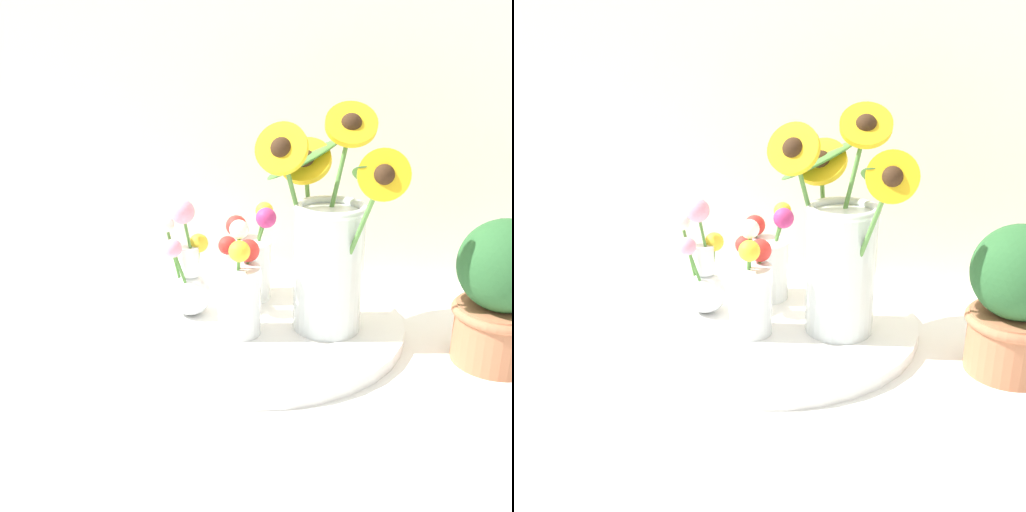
% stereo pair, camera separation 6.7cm
% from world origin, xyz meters
% --- Properties ---
extents(ground_plane, '(6.00, 6.00, 0.00)m').
position_xyz_m(ground_plane, '(0.00, 0.00, 0.00)').
color(ground_plane, white).
extents(serving_tray, '(0.49, 0.49, 0.02)m').
position_xyz_m(serving_tray, '(0.03, 0.08, 0.01)').
color(serving_tray, white).
rests_on(serving_tray, ground_plane).
extents(mason_jar_sunflowers, '(0.24, 0.22, 0.36)m').
position_xyz_m(mason_jar_sunflowers, '(0.15, 0.07, 0.16)').
color(mason_jar_sunflowers, silver).
rests_on(mason_jar_sunflowers, serving_tray).
extents(vase_small_center, '(0.07, 0.08, 0.19)m').
position_xyz_m(vase_small_center, '(0.02, 0.01, 0.09)').
color(vase_small_center, white).
rests_on(vase_small_center, serving_tray).
extents(vase_bulb_right, '(0.09, 0.08, 0.20)m').
position_xyz_m(vase_bulb_right, '(-0.08, 0.06, 0.09)').
color(vase_bulb_right, white).
rests_on(vase_bulb_right, serving_tray).
extents(vase_small_back, '(0.09, 0.08, 0.17)m').
position_xyz_m(vase_small_back, '(-0.00, 0.15, 0.09)').
color(vase_small_back, white).
rests_on(vase_small_back, serving_tray).
extents(potted_plant, '(0.14, 0.14, 0.22)m').
position_xyz_m(potted_plant, '(0.41, 0.05, 0.11)').
color(potted_plant, '#B7704C').
rests_on(potted_plant, ground_plane).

